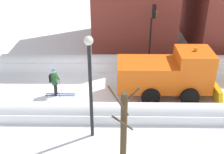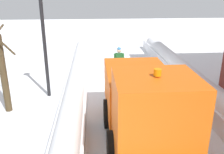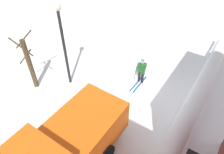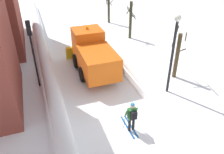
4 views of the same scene
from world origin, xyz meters
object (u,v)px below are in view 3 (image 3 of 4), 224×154
object	(u,v)px
plow_truck	(64,151)
skier	(142,70)
street_lamp	(63,37)
bare_tree_near	(29,63)

from	to	relation	value
plow_truck	skier	bearing A→B (deg)	-88.95
skier	street_lamp	size ratio (longest dim) A/B	0.35
skier	bare_tree_near	world-z (taller)	bare_tree_near
skier	plow_truck	bearing A→B (deg)	91.05
skier	street_lamp	xyz separation A→B (m)	(3.73, 2.52, 2.25)
street_lamp	bare_tree_near	size ratio (longest dim) A/B	1.38
plow_truck	bare_tree_near	world-z (taller)	bare_tree_near
skier	bare_tree_near	bearing A→B (deg)	37.37
skier	bare_tree_near	size ratio (longest dim) A/B	0.49
plow_truck	bare_tree_near	bearing A→B (deg)	-27.42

